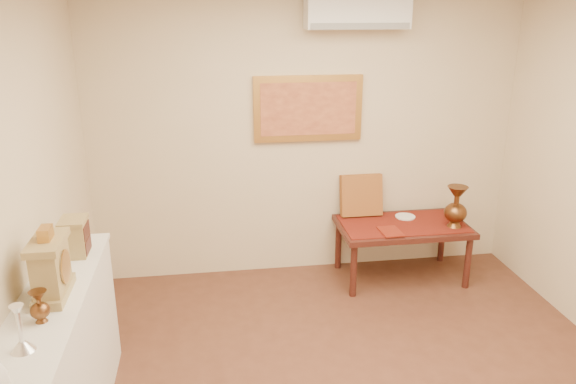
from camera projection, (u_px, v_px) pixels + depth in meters
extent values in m
cube|color=beige|center=(307.00, 135.00, 5.22)|extent=(4.00, 0.02, 2.70)
cube|color=maroon|center=(403.00, 224.00, 5.25)|extent=(1.14, 0.59, 0.01)
cylinder|color=white|center=(405.00, 217.00, 5.39)|extent=(0.19, 0.19, 0.01)
cube|color=maroon|center=(391.00, 232.00, 5.04)|extent=(0.19, 0.26, 0.01)
cube|color=maroon|center=(361.00, 195.00, 5.40)|extent=(0.40, 0.18, 0.41)
cube|color=silver|center=(46.00, 311.00, 2.98)|extent=(0.37, 2.02, 0.03)
cube|color=tan|center=(54.00, 292.00, 3.09)|extent=(0.16, 0.36, 0.05)
cube|color=tan|center=(50.00, 267.00, 3.05)|extent=(0.14, 0.30, 0.25)
cylinder|color=beige|center=(65.00, 266.00, 3.06)|extent=(0.01, 0.17, 0.17)
cylinder|color=#BE873D|center=(66.00, 266.00, 3.06)|extent=(0.01, 0.19, 0.19)
cube|color=tan|center=(47.00, 243.00, 3.00)|extent=(0.17, 0.34, 0.04)
cube|color=#BE873D|center=(45.00, 233.00, 2.98)|extent=(0.06, 0.11, 0.07)
cube|color=tan|center=(75.00, 238.00, 3.58)|extent=(0.15, 0.20, 0.22)
cube|color=#441A14|center=(88.00, 245.00, 3.61)|extent=(0.01, 0.17, 0.09)
cube|color=#441A14|center=(87.00, 231.00, 3.57)|extent=(0.01, 0.17, 0.09)
cube|color=tan|center=(73.00, 221.00, 3.54)|extent=(0.16, 0.21, 0.02)
cube|color=#441A14|center=(403.00, 227.00, 5.26)|extent=(1.20, 0.70, 0.05)
cylinder|color=#441A14|center=(353.00, 271.00, 5.00)|extent=(0.06, 0.06, 0.50)
cylinder|color=#441A14|center=(468.00, 263.00, 5.15)|extent=(0.06, 0.06, 0.50)
cylinder|color=#441A14|center=(338.00, 244.00, 5.54)|extent=(0.06, 0.06, 0.50)
cylinder|color=#441A14|center=(442.00, 238.00, 5.69)|extent=(0.06, 0.06, 0.50)
cube|color=#BE873D|center=(308.00, 109.00, 5.12)|extent=(1.00, 0.05, 0.60)
cube|color=#CB6F46|center=(309.00, 109.00, 5.09)|extent=(0.88, 0.01, 0.48)
cube|color=white|center=(357.00, 11.00, 4.80)|extent=(0.90, 0.24, 0.30)
cube|color=gray|center=(361.00, 26.00, 4.73)|extent=(0.86, 0.02, 0.05)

